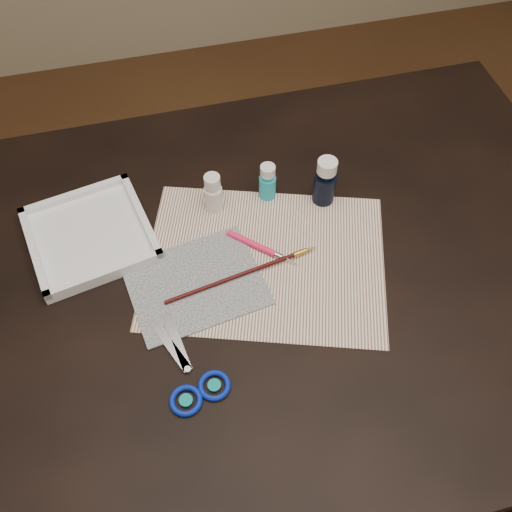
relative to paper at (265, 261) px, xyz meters
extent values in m
cube|color=#422614|center=(-0.02, -0.02, -0.76)|extent=(3.50, 3.50, 0.02)
cube|color=black|center=(-0.02, -0.02, -0.38)|extent=(1.30, 0.90, 0.75)
cube|color=white|center=(0.00, 0.00, 0.00)|extent=(0.49, 0.43, 0.00)
cube|color=black|center=(-0.13, -0.02, 0.00)|extent=(0.24, 0.21, 0.00)
cylinder|color=white|center=(-0.06, 0.14, 0.04)|extent=(0.04, 0.04, 0.08)
cylinder|color=#1DABC2|center=(0.04, 0.15, 0.04)|extent=(0.04, 0.04, 0.08)
cylinder|color=black|center=(0.14, 0.11, 0.05)|extent=(0.04, 0.04, 0.10)
cube|color=white|center=(-0.29, 0.12, 0.01)|extent=(0.24, 0.24, 0.02)
camera|label=1|loc=(-0.15, -0.55, 0.82)|focal=40.00mm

